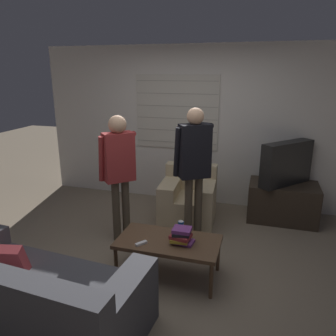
% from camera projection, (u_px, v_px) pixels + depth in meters
% --- Properties ---
extents(ground_plane, '(16.00, 16.00, 0.00)m').
position_uv_depth(ground_plane, '(156.00, 262.00, 3.83)').
color(ground_plane, '#7F705B').
extents(wall_back, '(5.20, 0.08, 2.55)m').
position_uv_depth(wall_back, '(194.00, 126.00, 5.33)').
color(wall_back, silver).
rests_on(wall_back, ground_plane).
extents(couch_blue, '(1.97, 1.07, 0.77)m').
position_uv_depth(couch_blue, '(31.00, 299.00, 2.77)').
color(couch_blue, '#424247').
rests_on(couch_blue, ground_plane).
extents(armchair_beige, '(0.82, 0.83, 0.80)m').
position_uv_depth(armchair_beige, '(189.00, 199.00, 4.81)').
color(armchair_beige, '#C6B289').
rests_on(armchair_beige, ground_plane).
extents(coffee_table, '(1.09, 0.57, 0.43)m').
position_uv_depth(coffee_table, '(168.00, 243.00, 3.48)').
color(coffee_table, brown).
rests_on(coffee_table, ground_plane).
extents(tv_stand, '(0.98, 0.60, 0.56)m').
position_uv_depth(tv_stand, '(282.00, 202.00, 4.85)').
color(tv_stand, '#33281E').
rests_on(tv_stand, ground_plane).
extents(tv, '(0.73, 0.79, 0.63)m').
position_uv_depth(tv, '(286.00, 163.00, 4.69)').
color(tv, black).
rests_on(tv, tv_stand).
extents(person_left_standing, '(0.47, 0.78, 1.64)m').
position_uv_depth(person_left_standing, '(119.00, 163.00, 4.09)').
color(person_left_standing, '#4C4233').
rests_on(person_left_standing, ground_plane).
extents(person_right_standing, '(0.48, 0.85, 1.73)m').
position_uv_depth(person_right_standing, '(194.00, 160.00, 4.02)').
color(person_right_standing, '#4C4233').
rests_on(person_right_standing, ground_plane).
extents(book_stack, '(0.25, 0.20, 0.17)m').
position_uv_depth(book_stack, '(181.00, 236.00, 3.39)').
color(book_stack, '#75387F').
rests_on(book_stack, coffee_table).
extents(soda_can, '(0.07, 0.07, 0.13)m').
position_uv_depth(soda_can, '(181.00, 226.00, 3.63)').
color(soda_can, '#194C9E').
rests_on(soda_can, coffee_table).
extents(spare_remote, '(0.11, 0.13, 0.02)m').
position_uv_depth(spare_remote, '(141.00, 243.00, 3.38)').
color(spare_remote, white).
rests_on(spare_remote, coffee_table).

